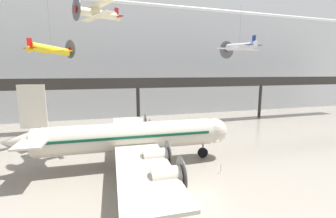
{
  "coord_description": "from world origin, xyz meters",
  "views": [
    {
      "loc": [
        -7.38,
        -16.34,
        10.93
      ],
      "look_at": [
        0.25,
        9.0,
        6.61
      ],
      "focal_mm": 24.0,
      "sensor_mm": 36.0,
      "label": 1
    }
  ],
  "objects": [
    {
      "name": "suspended_plane_yellow_lowwing",
      "position": [
        -13.93,
        20.51,
        14.18
      ],
      "size": [
        6.57,
        7.07,
        10.12
      ],
      "rotation": [
        0.0,
        0.0,
        0.64
      ],
      "color": "yellow"
    },
    {
      "name": "suspended_plane_white_twin",
      "position": [
        18.37,
        21.97,
        15.72
      ],
      "size": [
        10.02,
        8.22,
        9.54
      ],
      "rotation": [
        0.0,
        0.0,
        1.71
      ],
      "color": "silver"
    },
    {
      "name": "airliner_silver_main",
      "position": [
        -4.57,
        9.41,
        3.44
      ],
      "size": [
        25.83,
        29.34,
        9.71
      ],
      "rotation": [
        0.0,
        0.0,
        -0.04
      ],
      "color": "beige",
      "rests_on": "ground"
    },
    {
      "name": "mezzanine_walkway",
      "position": [
        0.0,
        28.8,
        8.24
      ],
      "size": [
        110.0,
        3.2,
        9.9
      ],
      "color": "#2D2B28",
      "rests_on": "ground"
    },
    {
      "name": "suspended_plane_cream_biplane",
      "position": [
        -7.28,
        13.66,
        18.01
      ],
      "size": [
        6.04,
        6.86,
        6.61
      ],
      "rotation": [
        0.0,
        0.0,
        3.59
      ],
      "color": "beige"
    },
    {
      "name": "stanchion_barrier",
      "position": [
        4.87,
        4.24,
        0.33
      ],
      "size": [
        0.36,
        0.36,
        1.08
      ],
      "color": "#B2B5BA",
      "rests_on": "ground"
    },
    {
      "name": "ceiling_truss_beam",
      "position": [
        0.0,
        27.97,
        23.68
      ],
      "size": [
        120.0,
        0.6,
        0.6
      ],
      "color": "silver"
    },
    {
      "name": "ground_plane",
      "position": [
        0.0,
        0.0,
        0.0
      ],
      "size": [
        260.0,
        260.0,
        0.0
      ],
      "primitive_type": "plane",
      "color": "gray"
    },
    {
      "name": "hangar_back_wall",
      "position": [
        0.0,
        40.21,
        13.57
      ],
      "size": [
        140.0,
        3.0,
        27.13
      ],
      "color": "silver",
      "rests_on": "ground"
    }
  ]
}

